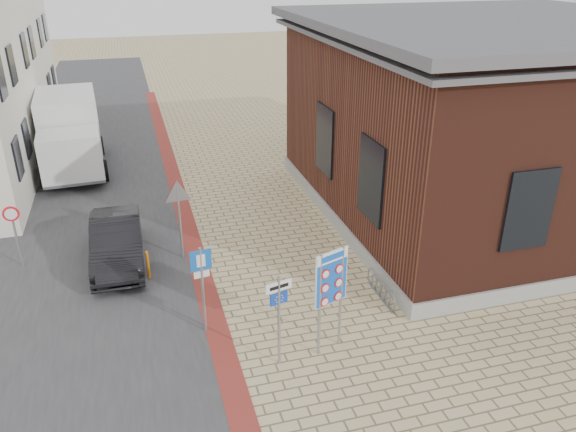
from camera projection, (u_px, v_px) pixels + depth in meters
ground at (316, 365)px, 13.12m from camera, size 120.00×120.00×0.00m
road_strip at (90, 171)px, 24.80m from camera, size 7.00×60.00×0.02m
curb_strip at (182, 206)px, 21.32m from camera, size 0.60×40.00×0.02m
brick_building at (494, 116)px, 19.97m from camera, size 13.00×13.00×6.80m
bike_rack at (381, 289)px, 15.59m from camera, size 0.08×1.80×0.60m
sedan at (117, 242)px, 17.23m from camera, size 1.52×4.26×1.40m
box_truck at (70, 133)px, 24.38m from camera, size 2.90×6.25×3.20m
border_sign at (331, 280)px, 12.86m from camera, size 0.88×0.36×2.69m
essen_sign at (279, 307)px, 12.52m from camera, size 0.63×0.20×2.37m
parking_sign at (202, 276)px, 13.60m from camera, size 0.53×0.11×2.41m
yield_sign at (178, 200)px, 16.90m from camera, size 0.92×0.14×2.59m
speed_sign at (14, 228)px, 16.71m from camera, size 0.47×0.07×2.01m
bollard at (148, 265)px, 16.40m from camera, size 0.10×0.10×0.91m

